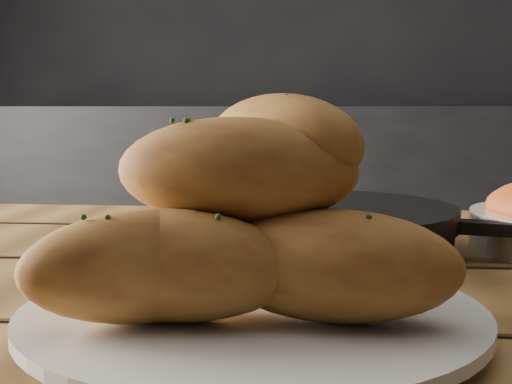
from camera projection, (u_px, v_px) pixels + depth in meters
name	position (u px, v px, depth m)	size (l,w,h in m)	color
counter	(367.00, 226.00, 2.70)	(2.80, 0.60, 0.90)	black
plate	(253.00, 319.00, 0.46)	(0.30, 0.30, 0.02)	white
bread_rolls	(237.00, 225.00, 0.45)	(0.27, 0.24, 0.14)	#B68532
skillet	(311.00, 227.00, 0.73)	(0.43, 0.30, 0.05)	black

